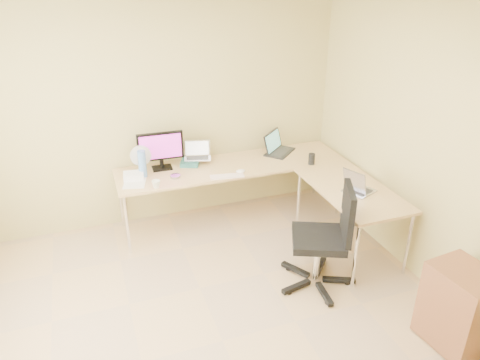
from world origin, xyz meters
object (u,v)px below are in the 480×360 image
object	(u,v)px
desk_main	(233,193)
laptop_return	(360,182)
office_chair	(318,239)
water_bottle	(142,164)
keyboard	(227,176)
laptop_black	(280,143)
mug	(156,184)
monitor	(161,151)
desk_return	(349,219)
laptop_center	(197,151)
cabinet	(459,307)
desk_fan	(141,159)

from	to	relation	value
desk_main	laptop_return	xyz separation A→B (m)	(1.00, -1.08, 0.47)
desk_main	office_chair	size ratio (longest dim) A/B	2.52
water_bottle	keyboard	bearing A→B (deg)	-20.31
laptop_black	mug	world-z (taller)	laptop_black
desk_main	monitor	size ratio (longest dim) A/B	5.21
desk_return	mug	xyz separation A→B (m)	(-1.91, 0.70, 0.41)
laptop_center	office_chair	xyz separation A→B (m)	(0.72, -1.63, -0.37)
desk_return	cabinet	distance (m)	1.49
desk_main	desk_fan	bearing A→B (deg)	170.67
laptop_black	laptop_center	bearing A→B (deg)	134.80
office_chair	cabinet	bearing A→B (deg)	-32.74
laptop_return	office_chair	bearing A→B (deg)	96.03
desk_return	water_bottle	distance (m)	2.30
mug	cabinet	size ratio (longest dim) A/B	0.13
laptop_return	mug	bearing A→B (deg)	45.56
keyboard	mug	world-z (taller)	mug
laptop_black	office_chair	size ratio (longest dim) A/B	0.39
laptop_center	desk_fan	bearing A→B (deg)	-162.80
office_chair	keyboard	bearing A→B (deg)	139.23
laptop_center	office_chair	size ratio (longest dim) A/B	0.29
water_bottle	desk_fan	distance (m)	0.15
laptop_black	office_chair	distance (m)	1.64
mug	keyboard	bearing A→B (deg)	0.00
monitor	laptop_return	world-z (taller)	monitor
keyboard	laptop_return	size ratio (longest dim) A/B	1.14
desk_return	monitor	world-z (taller)	monitor
laptop_center	laptop_black	distance (m)	1.03
monitor	laptop_center	size ratio (longest dim) A/B	1.67
mug	monitor	bearing A→B (deg)	71.94
desk_return	desk_fan	distance (m)	2.36
keyboard	water_bottle	bearing A→B (deg)	168.74
water_bottle	laptop_return	bearing A→B (deg)	-28.71
office_chair	desk_return	bearing A→B (deg)	59.08
monitor	keyboard	xyz separation A→B (m)	(0.62, -0.46, -0.21)
laptop_center	laptop_black	world-z (taller)	laptop_black
water_bottle	desk_fan	world-z (taller)	water_bottle
keyboard	desk_fan	bearing A→B (deg)	160.47
desk_main	office_chair	xyz separation A→B (m)	(0.36, -1.43, 0.14)
desk_return	keyboard	world-z (taller)	keyboard
laptop_black	office_chair	bearing A→B (deg)	-143.15
desk_return	keyboard	distance (m)	1.39
desk_fan	laptop_center	bearing A→B (deg)	1.39
keyboard	desk_main	bearing A→B (deg)	70.52
desk_main	desk_fan	distance (m)	1.15
desk_main	monitor	bearing A→B (deg)	168.28
desk_main	laptop_return	distance (m)	1.55
laptop_black	desk_fan	world-z (taller)	desk_fan
desk_return	laptop_center	xyz separation A→B (m)	(-1.33, 1.20, 0.51)
desk_return	office_chair	bearing A→B (deg)	-145.15
desk_return	laptop_black	size ratio (longest dim) A/B	3.20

